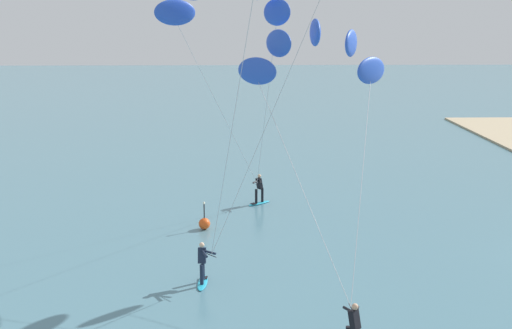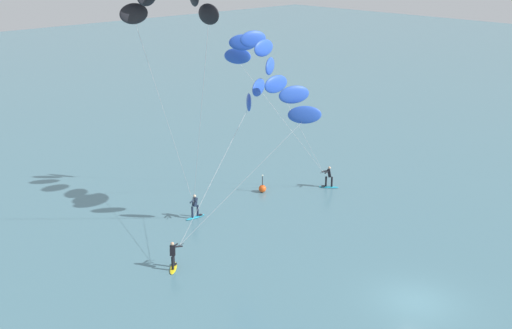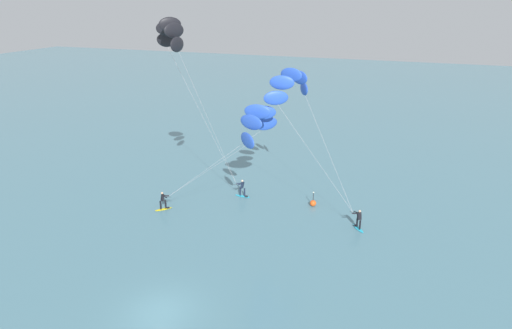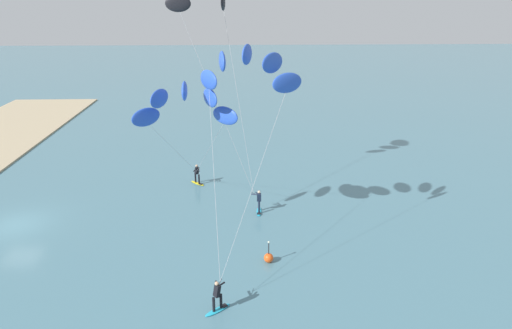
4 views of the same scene
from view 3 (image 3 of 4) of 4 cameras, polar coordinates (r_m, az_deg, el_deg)
The scene contains 5 objects.
ground_plane at distance 27.48m, azimuth -12.38°, elevation -18.52°, with size 240.00×240.00×0.00m, color slate.
kitesurfer_nearshore at distance 32.74m, azimuth -0.33°, elevation 5.20°, with size 10.34×6.35×9.98m.
kitesurfer_mid_water at distance 35.30m, azimuth -10.72°, elevation 15.63°, with size 7.19×6.43×15.99m.
kitesurfer_far_out at distance 34.96m, azimuth 4.95°, elevation 9.82°, with size 8.45×5.84×12.22m.
marker_buoy at distance 38.95m, azimuth 7.51°, elevation -5.04°, with size 0.56×0.56×1.38m.
Camera 3 is at (12.26, -17.53, 17.24)m, focal length 30.40 mm.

